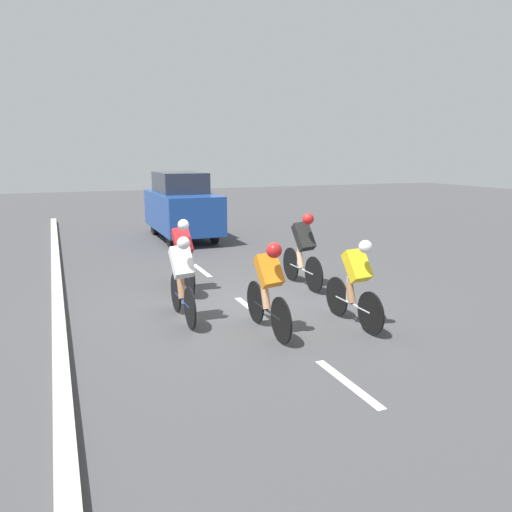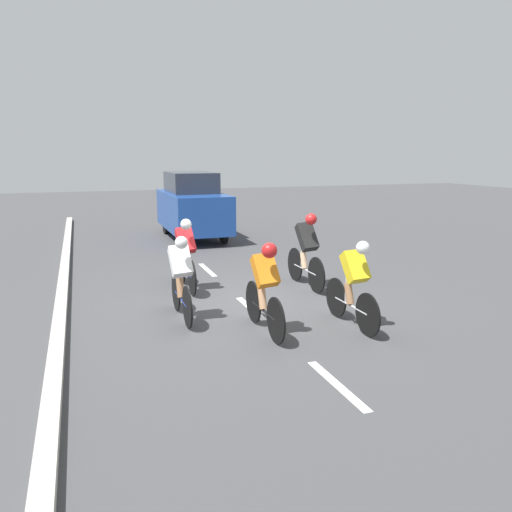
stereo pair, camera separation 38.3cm
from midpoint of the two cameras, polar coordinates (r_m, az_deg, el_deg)
name	(u,v)px [view 1 (the left image)]	position (r m, az deg, el deg)	size (l,w,h in m)	color
ground_plane	(242,301)	(9.38, -2.79, -5.22)	(60.00, 60.00, 0.00)	#424244
lane_stripe_near	(348,383)	(6.28, 8.67, -14.15)	(0.12, 1.40, 0.01)	white
lane_stripe_mid	(251,308)	(8.97, -1.83, -5.99)	(0.12, 1.40, 0.01)	white
lane_stripe_far	(202,270)	(11.92, -7.16, -1.62)	(0.12, 1.40, 0.01)	white
curb	(59,328)	(8.46, -22.81, -7.56)	(0.20, 27.48, 0.14)	#B7B2A8
cyclist_orange	(269,285)	(7.53, 0.03, -3.35)	(0.36, 1.68, 1.47)	black
cyclist_yellow	(356,281)	(8.01, 10.00, -2.81)	(0.35, 1.66, 1.44)	black
cyclist_red	(183,253)	(10.06, -9.44, 0.29)	(0.37, 1.74, 1.48)	black
cyclist_black	(303,248)	(10.24, 4.36, 0.88)	(0.36, 1.76, 1.57)	black
cyclist_white	(182,277)	(8.24, -9.75, -2.37)	(0.35, 1.65, 1.45)	black
support_car	(182,206)	(16.30, -9.17, 5.67)	(1.70, 4.01, 2.13)	black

